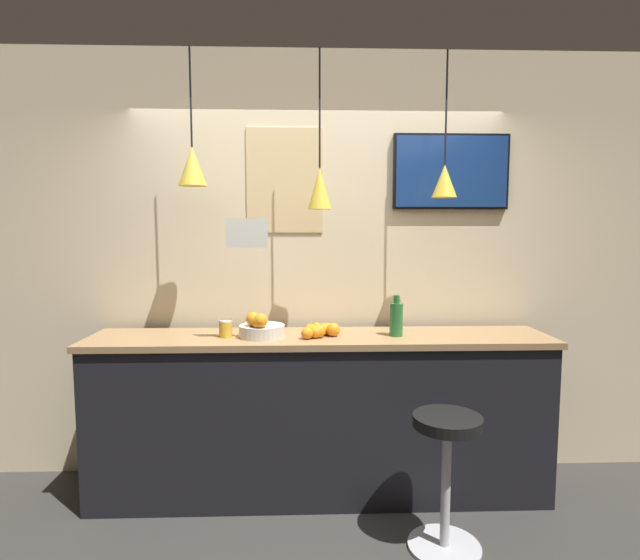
{
  "coord_description": "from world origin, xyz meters",
  "views": [
    {
      "loc": [
        -0.1,
        -2.55,
        1.7
      ],
      "look_at": [
        0.0,
        0.53,
        1.39
      ],
      "focal_mm": 28.0,
      "sensor_mm": 36.0,
      "label": 1
    }
  ],
  "objects_px": {
    "juice_bottle": "(396,319)",
    "spread_jar": "(226,329)",
    "bar_stool": "(447,459)",
    "mounted_tv": "(451,172)",
    "fruit_bowl": "(261,329)"
  },
  "relations": [
    {
      "from": "bar_stool",
      "to": "mounted_tv",
      "type": "xyz_separation_m",
      "value": [
        0.26,
        0.91,
        1.59
      ]
    },
    {
      "from": "bar_stool",
      "to": "fruit_bowl",
      "type": "relative_size",
      "value": 2.59
    },
    {
      "from": "spread_jar",
      "to": "mounted_tv",
      "type": "relative_size",
      "value": 0.14
    },
    {
      "from": "spread_jar",
      "to": "mounted_tv",
      "type": "xyz_separation_m",
      "value": [
        1.49,
        0.36,
        1.0
      ]
    },
    {
      "from": "fruit_bowl",
      "to": "spread_jar",
      "type": "bearing_deg",
      "value": 176.05
    },
    {
      "from": "fruit_bowl",
      "to": "juice_bottle",
      "type": "xyz_separation_m",
      "value": [
        0.84,
        0.02,
        0.05
      ]
    },
    {
      "from": "bar_stool",
      "to": "spread_jar",
      "type": "height_order",
      "value": "spread_jar"
    },
    {
      "from": "juice_bottle",
      "to": "spread_jar",
      "type": "xyz_separation_m",
      "value": [
        -1.06,
        0.0,
        -0.06
      ]
    },
    {
      "from": "fruit_bowl",
      "to": "mounted_tv",
      "type": "bearing_deg",
      "value": 16.47
    },
    {
      "from": "mounted_tv",
      "to": "spread_jar",
      "type": "bearing_deg",
      "value": -166.38
    },
    {
      "from": "bar_stool",
      "to": "fruit_bowl",
      "type": "height_order",
      "value": "fruit_bowl"
    },
    {
      "from": "bar_stool",
      "to": "juice_bottle",
      "type": "xyz_separation_m",
      "value": [
        -0.17,
        0.55,
        0.65
      ]
    },
    {
      "from": "juice_bottle",
      "to": "spread_jar",
      "type": "bearing_deg",
      "value": 180.0
    },
    {
      "from": "bar_stool",
      "to": "fruit_bowl",
      "type": "bearing_deg",
      "value": 151.96
    },
    {
      "from": "bar_stool",
      "to": "juice_bottle",
      "type": "relative_size",
      "value": 2.84
    }
  ]
}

